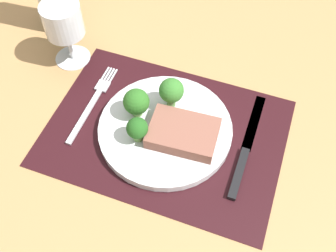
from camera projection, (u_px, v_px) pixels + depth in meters
ground_plane at (165, 137)px, 73.70cm from camera, size 140.00×110.00×3.00cm
placemat at (165, 132)px, 72.35cm from camera, size 42.43×30.28×0.30cm
plate at (165, 129)px, 71.56cm from camera, size 24.07×24.07×1.60cm
steak at (183, 133)px, 68.64cm from camera, size 12.31×9.01×2.48cm
broccoli_back_left at (137, 129)px, 67.02cm from camera, size 3.77×3.77×5.09cm
broccoli_center at (171, 91)px, 70.56cm from camera, size 4.50×4.50×6.31cm
broccoli_near_steak at (136, 102)px, 69.81cm from camera, size 4.71×4.71×5.85cm
fork at (93, 102)px, 75.74cm from camera, size 2.40×19.20×0.50cm
knife at (245, 152)px, 69.41cm from camera, size 1.80×23.00×0.80cm
wine_glass at (64, 24)px, 75.47cm from camera, size 7.54×7.54×13.38cm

